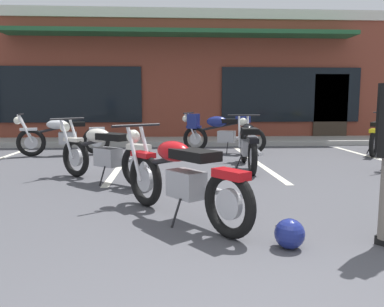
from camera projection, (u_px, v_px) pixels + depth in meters
The scene contains 11 objects.
ground_plane at pixel (204, 202), 4.91m from camera, with size 80.00×80.00×0.00m, color #47474C.
sidewalk_kerb at pixel (183, 141), 11.74m from camera, with size 22.00×1.80×0.14m, color #A8A59E.
brick_storefront_building at pixel (179, 81), 15.02m from camera, with size 17.28×6.64×4.05m.
painted_stall_lines at pixel (190, 162), 8.19m from camera, with size 8.39×4.80×0.01m.
motorcycle_foreground_classic at pixel (180, 177), 4.15m from camera, with size 1.43×1.82×0.98m.
motorcycle_black_cruiser at pixel (380, 135), 9.39m from camera, with size 1.51×1.77×0.98m.
motorcycle_silver_naked at pixel (63, 136), 9.11m from camera, with size 2.09×0.84×0.98m.
motorcycle_blue_standard at pixel (219, 131), 9.56m from camera, with size 1.98×1.14×0.98m.
motorcycle_green_cafe_racer at pixel (103, 152), 6.10m from camera, with size 1.74×1.56×0.98m.
motorcycle_orange_scrambler at pixel (248, 144), 7.35m from camera, with size 0.67×2.11×0.98m.
helmet_on_pavement at pixel (290, 234), 3.36m from camera, with size 0.26×0.26×0.26m.
Camera 1 is at (-0.45, -1.43, 1.25)m, focal length 36.91 mm.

